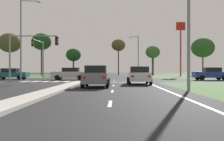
% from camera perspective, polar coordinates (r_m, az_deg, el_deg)
% --- Properties ---
extents(ground_plane, '(200.00, 200.00, 0.00)m').
position_cam_1_polar(ground_plane, '(35.57, -5.12, -1.97)').
color(ground_plane, black).
extents(grass_verge_far_right, '(35.00, 35.00, 0.01)m').
position_cam_1_polar(grass_verge_far_right, '(63.69, 20.90, -1.06)').
color(grass_verge_far_right, '#476B38').
rests_on(grass_verge_far_right, ground).
extents(median_island_near, '(1.20, 22.00, 0.14)m').
position_cam_1_polar(median_island_near, '(16.81, -11.96, -4.02)').
color(median_island_near, '#ADA89E').
rests_on(median_island_near, ground).
extents(median_island_far, '(1.20, 36.00, 0.14)m').
position_cam_1_polar(median_island_far, '(60.47, -2.62, -1.05)').
color(median_island_far, gray).
rests_on(median_island_far, ground).
extents(lane_dash_near, '(0.14, 2.00, 0.01)m').
position_cam_1_polar(lane_dash_near, '(10.37, -0.41, -6.94)').
color(lane_dash_near, silver).
rests_on(lane_dash_near, ground).
extents(lane_dash_second, '(0.14, 2.00, 0.01)m').
position_cam_1_polar(lane_dash_second, '(16.34, 0.08, -4.37)').
color(lane_dash_second, silver).
rests_on(lane_dash_second, ground).
extents(lane_dash_third, '(0.14, 2.00, 0.01)m').
position_cam_1_polar(lane_dash_third, '(22.33, 0.31, -3.17)').
color(lane_dash_third, silver).
rests_on(lane_dash_third, ground).
extents(lane_dash_fourth, '(0.14, 2.00, 0.01)m').
position_cam_1_polar(lane_dash_fourth, '(28.32, 0.44, -2.48)').
color(lane_dash_fourth, silver).
rests_on(lane_dash_fourth, ground).
extents(lane_dash_fifth, '(0.14, 2.00, 0.01)m').
position_cam_1_polar(lane_dash_fifth, '(34.32, 0.52, -2.03)').
color(lane_dash_fifth, silver).
rests_on(lane_dash_fifth, ground).
extents(edge_line_right, '(0.14, 24.00, 0.01)m').
position_cam_1_polar(edge_line_right, '(17.67, 11.09, -4.03)').
color(edge_line_right, silver).
rests_on(edge_line_right, ground).
extents(stop_bar_near, '(6.40, 0.50, 0.01)m').
position_cam_1_polar(stop_bar_near, '(28.38, 1.05, -2.48)').
color(stop_bar_near, silver).
rests_on(stop_bar_near, ground).
extents(crosswalk_bar_near, '(0.70, 2.80, 0.01)m').
position_cam_1_polar(crosswalk_bar_near, '(31.83, -17.67, -2.20)').
color(crosswalk_bar_near, silver).
rests_on(crosswalk_bar_near, ground).
extents(crosswalk_bar_second, '(0.70, 2.80, 0.01)m').
position_cam_1_polar(crosswalk_bar_second, '(31.48, -15.68, -2.23)').
color(crosswalk_bar_second, silver).
rests_on(crosswalk_bar_second, ground).
extents(crosswalk_bar_third, '(0.70, 2.80, 0.01)m').
position_cam_1_polar(crosswalk_bar_third, '(31.18, -13.65, -2.25)').
color(crosswalk_bar_third, silver).
rests_on(crosswalk_bar_third, ground).
extents(crosswalk_bar_fourth, '(0.70, 2.80, 0.01)m').
position_cam_1_polar(crosswalk_bar_fourth, '(30.91, -11.59, -2.27)').
color(crosswalk_bar_fourth, silver).
rests_on(crosswalk_bar_fourth, ground).
extents(crosswalk_bar_fifth, '(0.70, 2.80, 0.01)m').
position_cam_1_polar(crosswalk_bar_fifth, '(30.68, -9.49, -2.29)').
color(crosswalk_bar_fifth, silver).
rests_on(crosswalk_bar_fifth, ground).
extents(crosswalk_bar_sixth, '(0.70, 2.80, 0.01)m').
position_cam_1_polar(crosswalk_bar_sixth, '(30.49, -7.36, -2.30)').
color(crosswalk_bar_sixth, silver).
rests_on(crosswalk_bar_sixth, ground).
extents(crosswalk_bar_seventh, '(0.70, 2.80, 0.01)m').
position_cam_1_polar(crosswalk_bar_seventh, '(30.35, -5.21, -2.31)').
color(crosswalk_bar_seventh, silver).
rests_on(crosswalk_bar_seventh, ground).
extents(crosswalk_bar_eighth, '(0.70, 2.80, 0.01)m').
position_cam_1_polar(crosswalk_bar_eighth, '(30.25, -3.04, -2.32)').
color(crosswalk_bar_eighth, silver).
rests_on(crosswalk_bar_eighth, ground).
extents(car_blue_near, '(4.32, 2.08, 1.60)m').
position_cam_1_polar(car_blue_near, '(36.62, 19.98, -0.64)').
color(car_blue_near, navy).
rests_on(car_blue_near, ground).
extents(car_white_second, '(2.02, 4.28, 1.58)m').
position_cam_1_polar(car_white_second, '(24.50, 5.62, -1.01)').
color(car_white_second, silver).
rests_on(car_white_second, ground).
extents(car_grey_third, '(1.95, 4.30, 1.60)m').
position_cam_1_polar(car_grey_third, '(20.39, -3.31, -1.20)').
color(car_grey_third, slate).
rests_on(car_grey_third, ground).
extents(car_teal_fourth, '(4.48, 1.95, 1.51)m').
position_cam_1_polar(car_teal_fourth, '(39.23, -20.37, -0.65)').
color(car_teal_fourth, '#19565B').
rests_on(car_teal_fourth, ground).
extents(car_silver_fifth, '(4.60, 2.08, 1.59)m').
position_cam_1_polar(car_silver_fifth, '(36.27, -8.79, -0.64)').
color(car_silver_fifth, '#B7B7BC').
rests_on(car_silver_fifth, ground).
extents(traffic_signal_near_left, '(5.34, 0.32, 5.15)m').
position_cam_1_polar(traffic_signal_near_left, '(30.30, -17.00, 4.50)').
color(traffic_signal_near_left, gray).
rests_on(traffic_signal_near_left, ground).
extents(traffic_signal_far_left, '(0.32, 5.63, 5.73)m').
position_cam_1_polar(traffic_signal_far_left, '(41.56, -14.95, 3.85)').
color(traffic_signal_far_left, gray).
rests_on(traffic_signal_far_left, ground).
extents(street_lamp_near, '(2.74, 0.39, 9.71)m').
position_cam_1_polar(street_lamp_near, '(18.38, 16.45, 13.17)').
color(street_lamp_near, gray).
rests_on(street_lamp_near, ground).
extents(street_lamp_second, '(2.57, 0.66, 10.15)m').
position_cam_1_polar(street_lamp_second, '(36.38, -18.21, 6.99)').
color(street_lamp_second, gray).
rests_on(street_lamp_second, ground).
extents(street_lamp_third, '(2.01, 1.38, 8.43)m').
position_cam_1_polar(street_lamp_third, '(57.27, 5.33, 3.57)').
color(street_lamp_third, gray).
rests_on(street_lamp_third, ground).
extents(pedestrian_at_median, '(0.34, 0.34, 1.75)m').
position_cam_1_polar(pedestrian_at_median, '(44.46, -4.06, -0.01)').
color(pedestrian_at_median, '#335184').
rests_on(pedestrian_at_median, median_island_far).
extents(fastfood_pole_sign, '(1.80, 0.40, 10.93)m').
position_cam_1_polar(fastfood_pole_sign, '(56.98, 14.17, 6.88)').
color(fastfood_pole_sign, red).
rests_on(fastfood_pole_sign, ground).
extents(treeline_near, '(5.35, 5.35, 9.99)m').
position_cam_1_polar(treeline_near, '(68.95, -20.63, 5.43)').
color(treeline_near, '#423323').
rests_on(treeline_near, ground).
extents(treeline_second, '(4.73, 4.73, 10.16)m').
position_cam_1_polar(treeline_second, '(68.25, -14.52, 5.83)').
color(treeline_second, '#423323').
rests_on(treeline_second, ground).
extents(treeline_third, '(3.70, 3.70, 6.61)m').
position_cam_1_polar(treeline_third, '(68.02, -8.07, 3.22)').
color(treeline_third, '#423323').
rests_on(treeline_third, ground).
extents(treeline_fourth, '(3.52, 3.52, 9.10)m').
position_cam_1_polar(treeline_fourth, '(69.18, 1.35, 5.29)').
color(treeline_fourth, '#423323').
rests_on(treeline_fourth, ground).
extents(treeline_fifth, '(3.47, 3.47, 7.11)m').
position_cam_1_polar(treeline_fifth, '(66.30, 8.53, 3.78)').
color(treeline_fifth, '#423323').
rests_on(treeline_fifth, ground).
extents(treeline_sixth, '(5.54, 5.54, 9.04)m').
position_cam_1_polar(treeline_sixth, '(69.30, 18.47, 4.55)').
color(treeline_sixth, '#423323').
rests_on(treeline_sixth, ground).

